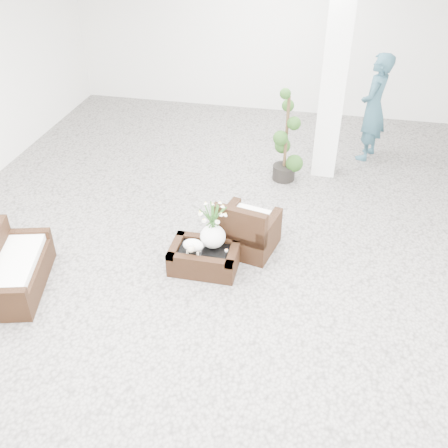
% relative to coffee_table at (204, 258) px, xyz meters
% --- Properties ---
extents(ground, '(11.00, 11.00, 0.00)m').
position_rel_coffee_table_xyz_m(ground, '(0.23, 0.30, -0.16)').
color(ground, gray).
rests_on(ground, ground).
extents(column, '(0.40, 0.40, 3.50)m').
position_rel_coffee_table_xyz_m(column, '(1.43, 3.10, 1.59)').
color(column, white).
rests_on(column, ground).
extents(coffee_table, '(0.90, 0.60, 0.31)m').
position_rel_coffee_table_xyz_m(coffee_table, '(0.00, 0.00, 0.00)').
color(coffee_table, '#331D0F').
rests_on(coffee_table, ground).
extents(sheep_figurine, '(0.28, 0.23, 0.21)m').
position_rel_coffee_table_xyz_m(sheep_figurine, '(-0.12, -0.10, 0.26)').
color(sheep_figurine, white).
rests_on(sheep_figurine, coffee_table).
extents(planter_narcissus, '(0.44, 0.44, 0.80)m').
position_rel_coffee_table_xyz_m(planter_narcissus, '(0.10, 0.10, 0.56)').
color(planter_narcissus, white).
rests_on(planter_narcissus, coffee_table).
extents(tealight, '(0.04, 0.04, 0.03)m').
position_rel_coffee_table_xyz_m(tealight, '(0.30, 0.02, 0.17)').
color(tealight, white).
rests_on(tealight, coffee_table).
extents(armchair, '(0.91, 0.89, 0.82)m').
position_rel_coffee_table_xyz_m(armchair, '(0.49, 0.58, 0.25)').
color(armchair, '#331D0F').
rests_on(armchair, ground).
extents(loveseat, '(0.96, 1.44, 0.70)m').
position_rel_coffee_table_xyz_m(loveseat, '(-2.25, -0.88, 0.20)').
color(loveseat, '#331D0F').
rests_on(loveseat, ground).
extents(topiary, '(0.43, 0.43, 1.62)m').
position_rel_coffee_table_xyz_m(topiary, '(0.77, 2.68, 0.65)').
color(topiary, '#1D3D13').
rests_on(topiary, ground).
extents(shopper, '(0.68, 0.83, 1.95)m').
position_rel_coffee_table_xyz_m(shopper, '(2.19, 3.85, 0.82)').
color(shopper, '#2B5160').
rests_on(shopper, ground).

